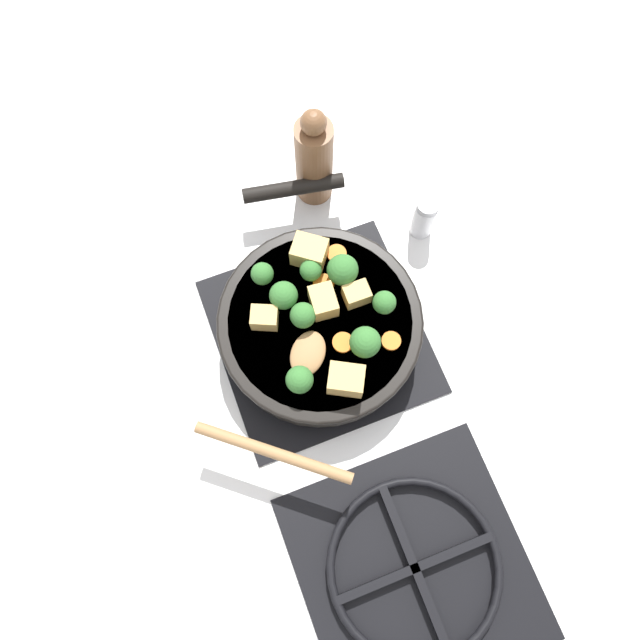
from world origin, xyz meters
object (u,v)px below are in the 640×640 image
(skillet_pan, at_px, (320,324))
(salt_shaker, at_px, (424,218))
(wooden_spoon, at_px, (289,407))
(pepper_mill, at_px, (314,159))

(skillet_pan, bearing_deg, salt_shaker, -153.32)
(skillet_pan, xyz_separation_m, salt_shaker, (-0.22, -0.11, -0.01))
(salt_shaker, bearing_deg, wooden_spoon, 35.43)
(pepper_mill, bearing_deg, wooden_spoon, 64.20)
(skillet_pan, relative_size, pepper_mill, 1.96)
(skillet_pan, height_order, salt_shaker, salt_shaker)
(wooden_spoon, distance_m, pepper_mill, 0.39)
(skillet_pan, height_order, pepper_mill, pepper_mill)
(wooden_spoon, xyz_separation_m, pepper_mill, (-0.17, -0.35, 0.01))
(wooden_spoon, xyz_separation_m, salt_shaker, (-0.31, -0.22, -0.04))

